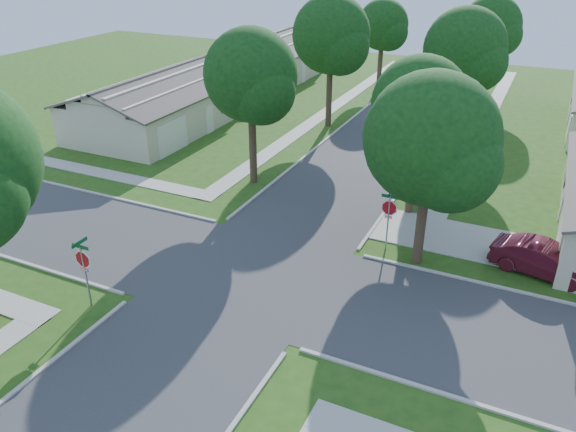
# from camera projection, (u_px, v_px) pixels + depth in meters

# --- Properties ---
(ground) EXTENTS (100.00, 100.00, 0.00)m
(ground) POSITION_uv_depth(u_px,v_px,m) (250.00, 275.00, 24.53)
(ground) COLOR #244A14
(ground) RESTS_ON ground
(road_ns) EXTENTS (7.00, 100.00, 0.02)m
(road_ns) POSITION_uv_depth(u_px,v_px,m) (250.00, 275.00, 24.53)
(road_ns) COLOR #333335
(road_ns) RESTS_ON ground
(sidewalk_ne) EXTENTS (1.20, 40.00, 0.04)m
(sidewalk_ne) POSITION_uv_depth(u_px,v_px,m) (483.00, 125.00, 43.12)
(sidewalk_ne) COLOR #9E9B91
(sidewalk_ne) RESTS_ON ground
(sidewalk_nw) EXTENTS (1.20, 40.00, 0.04)m
(sidewalk_nw) POSITION_uv_depth(u_px,v_px,m) (334.00, 106.00, 47.76)
(sidewalk_nw) COLOR #9E9B91
(sidewalk_nw) RESTS_ON ground
(driveway) EXTENTS (8.80, 3.60, 0.05)m
(driveway) POSITION_uv_depth(u_px,v_px,m) (464.00, 240.00, 27.22)
(driveway) COLOR #9E9B91
(driveway) RESTS_ON ground
(stop_sign_sw) EXTENTS (1.05, 0.80, 2.98)m
(stop_sign_sw) POSITION_uv_depth(u_px,v_px,m) (83.00, 262.00, 21.61)
(stop_sign_sw) COLOR gray
(stop_sign_sw) RESTS_ON ground
(stop_sign_ne) EXTENTS (1.05, 0.80, 2.98)m
(stop_sign_ne) POSITION_uv_depth(u_px,v_px,m) (389.00, 210.00, 25.60)
(stop_sign_ne) COLOR gray
(stop_sign_ne) RESTS_ON ground
(tree_e_near) EXTENTS (4.97, 4.80, 8.28)m
(tree_e_near) POSITION_uv_depth(u_px,v_px,m) (421.00, 109.00, 27.40)
(tree_e_near) COLOR #38281C
(tree_e_near) RESTS_ON ground
(tree_e_mid) EXTENTS (5.59, 5.40, 9.21)m
(tree_e_mid) POSITION_uv_depth(u_px,v_px,m) (465.00, 53.00, 36.77)
(tree_e_mid) COLOR #38281C
(tree_e_mid) RESTS_ON ground
(tree_e_far) EXTENTS (5.17, 5.00, 8.72)m
(tree_e_far) POSITION_uv_depth(u_px,v_px,m) (491.00, 29.00, 47.36)
(tree_e_far) COLOR #38281C
(tree_e_far) RESTS_ON ground
(tree_w_near) EXTENTS (5.38, 5.20, 8.97)m
(tree_w_near) POSITION_uv_depth(u_px,v_px,m) (252.00, 80.00, 30.76)
(tree_w_near) COLOR #38281C
(tree_w_near) RESTS_ON ground
(tree_w_mid) EXTENTS (5.80, 5.60, 9.56)m
(tree_w_mid) POSITION_uv_depth(u_px,v_px,m) (332.00, 38.00, 40.24)
(tree_w_mid) COLOR #38281C
(tree_w_mid) RESTS_ON ground
(tree_w_far) EXTENTS (4.76, 4.60, 8.04)m
(tree_w_far) POSITION_uv_depth(u_px,v_px,m) (383.00, 27.00, 51.15)
(tree_w_far) COLOR #38281C
(tree_w_far) RESTS_ON ground
(tree_ne_corner) EXTENTS (5.80, 5.60, 8.66)m
(tree_ne_corner) POSITION_uv_depth(u_px,v_px,m) (432.00, 145.00, 22.95)
(tree_ne_corner) COLOR #38281C
(tree_ne_corner) RESTS_ON ground
(house_nw_near) EXTENTS (8.42, 13.60, 4.23)m
(house_nw_near) POSITION_uv_depth(u_px,v_px,m) (159.00, 108.00, 41.99)
(house_nw_near) COLOR #B4AB8E
(house_nw_near) RESTS_ON ground
(house_nw_far) EXTENTS (8.42, 13.60, 4.23)m
(house_nw_far) POSITION_uv_depth(u_px,v_px,m) (264.00, 64.00, 55.67)
(house_nw_far) COLOR #B4AB8E
(house_nw_far) RESTS_ON ground
(car_driveway) EXTENTS (4.65, 2.39, 1.46)m
(car_driveway) POSITION_uv_depth(u_px,v_px,m) (544.00, 260.00, 24.25)
(car_driveway) COLOR #4E101D
(car_driveway) RESTS_ON ground
(car_curb_east) EXTENTS (1.56, 3.77, 1.28)m
(car_curb_east) POSITION_uv_depth(u_px,v_px,m) (439.00, 92.00, 49.70)
(car_curb_east) COLOR black
(car_curb_east) RESTS_ON ground
(car_curb_west) EXTENTS (2.48, 4.97, 1.39)m
(car_curb_west) POSITION_uv_depth(u_px,v_px,m) (406.00, 72.00, 56.25)
(car_curb_west) COLOR black
(car_curb_west) RESTS_ON ground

